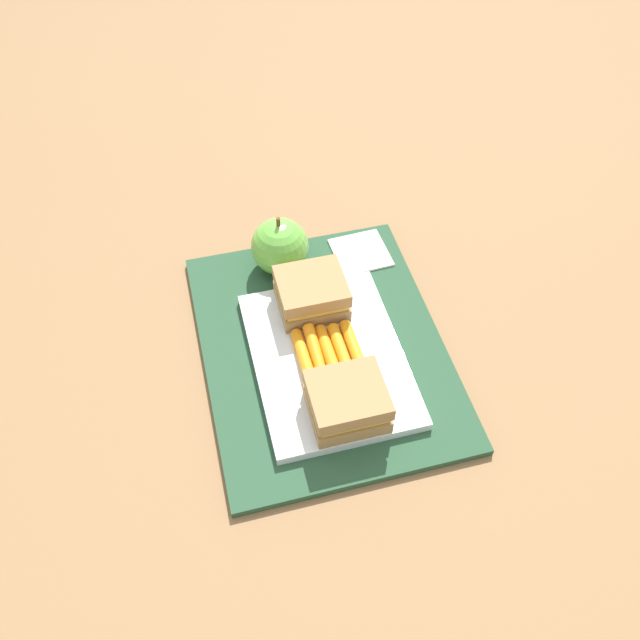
% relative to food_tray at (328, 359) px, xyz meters
% --- Properties ---
extents(ground_plane, '(2.40, 2.40, 0.00)m').
position_rel_food_tray_xyz_m(ground_plane, '(0.03, 0.00, -0.02)').
color(ground_plane, olive).
extents(lunchbag_mat, '(0.36, 0.28, 0.01)m').
position_rel_food_tray_xyz_m(lunchbag_mat, '(0.03, 0.00, -0.01)').
color(lunchbag_mat, '#284C33').
rests_on(lunchbag_mat, ground_plane).
extents(food_tray, '(0.23, 0.17, 0.01)m').
position_rel_food_tray_xyz_m(food_tray, '(0.00, 0.00, 0.00)').
color(food_tray, white).
rests_on(food_tray, lunchbag_mat).
extents(sandwich_half_left, '(0.07, 0.08, 0.04)m').
position_rel_food_tray_xyz_m(sandwich_half_left, '(-0.08, 0.00, 0.03)').
color(sandwich_half_left, '#9E7A4C').
rests_on(sandwich_half_left, food_tray).
extents(sandwich_half_right, '(0.07, 0.08, 0.04)m').
position_rel_food_tray_xyz_m(sandwich_half_right, '(0.08, 0.00, 0.03)').
color(sandwich_half_right, '#9E7A4C').
rests_on(sandwich_half_right, food_tray).
extents(carrot_sticks_bundle, '(0.08, 0.07, 0.02)m').
position_rel_food_tray_xyz_m(carrot_sticks_bundle, '(0.00, -0.00, 0.01)').
color(carrot_sticks_bundle, orange).
rests_on(carrot_sticks_bundle, food_tray).
extents(apple, '(0.07, 0.07, 0.08)m').
position_rel_food_tray_xyz_m(apple, '(0.16, 0.02, 0.03)').
color(apple, '#66B742').
rests_on(apple, lunchbag_mat).
extents(paper_napkin, '(0.07, 0.07, 0.00)m').
position_rel_food_tray_xyz_m(paper_napkin, '(0.16, -0.09, -0.00)').
color(paper_napkin, white).
rests_on(paper_napkin, lunchbag_mat).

